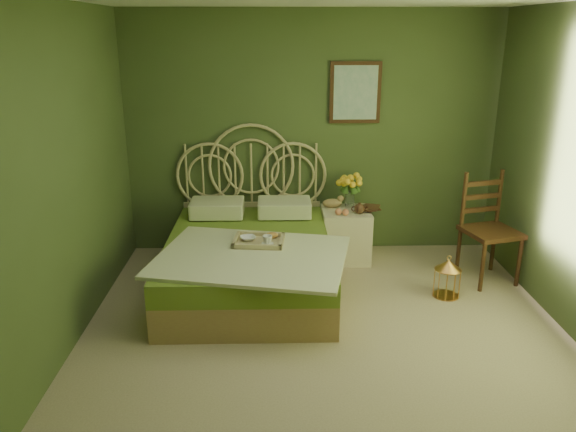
{
  "coord_description": "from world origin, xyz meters",
  "views": [
    {
      "loc": [
        -0.41,
        -3.78,
        2.38
      ],
      "look_at": [
        -0.29,
        1.0,
        0.79
      ],
      "focal_mm": 35.0,
      "sensor_mm": 36.0,
      "label": 1
    }
  ],
  "objects_px": {
    "bed": "(249,256)",
    "birdcage": "(447,278)",
    "chair": "(489,221)",
    "nightstand": "(346,228)"
  },
  "relations": [
    {
      "from": "bed",
      "to": "birdcage",
      "type": "bearing_deg",
      "value": -8.37
    },
    {
      "from": "bed",
      "to": "chair",
      "type": "distance_m",
      "value": 2.38
    },
    {
      "from": "bed",
      "to": "nightstand",
      "type": "bearing_deg",
      "value": 33.18
    },
    {
      "from": "chair",
      "to": "birdcage",
      "type": "xyz_separation_m",
      "value": [
        -0.5,
        -0.43,
        -0.42
      ]
    },
    {
      "from": "bed",
      "to": "birdcage",
      "type": "height_order",
      "value": "bed"
    },
    {
      "from": "bed",
      "to": "nightstand",
      "type": "height_order",
      "value": "bed"
    },
    {
      "from": "bed",
      "to": "birdcage",
      "type": "relative_size",
      "value": 6.24
    },
    {
      "from": "nightstand",
      "to": "birdcage",
      "type": "distance_m",
      "value": 1.27
    },
    {
      "from": "bed",
      "to": "birdcage",
      "type": "xyz_separation_m",
      "value": [
        1.85,
        -0.27,
        -0.13
      ]
    },
    {
      "from": "bed",
      "to": "chair",
      "type": "height_order",
      "value": "bed"
    }
  ]
}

